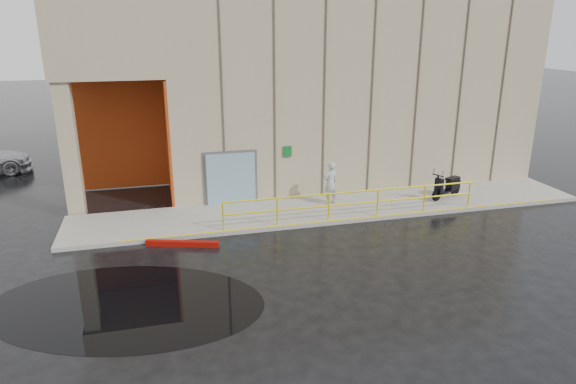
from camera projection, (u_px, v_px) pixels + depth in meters
name	position (u px, v px, depth m)	size (l,w,h in m)	color
ground	(256.00, 273.00, 14.92)	(120.00, 120.00, 0.00)	black
sidewalk	(334.00, 208.00, 19.98)	(20.00, 3.00, 0.15)	gray
building	(313.00, 82.00, 24.92)	(20.00, 10.17, 8.00)	tan
guardrail	(353.00, 204.00, 18.61)	(9.56, 0.06, 1.03)	yellow
person	(331.00, 183.00, 20.02)	(0.62, 0.40, 1.69)	#ACACB1
scooter	(448.00, 180.00, 20.73)	(1.72, 1.12, 1.30)	black
red_curb	(182.00, 244.00, 16.72)	(2.40, 0.18, 0.18)	#830903
puddle	(127.00, 304.00, 13.27)	(7.17, 4.41, 0.01)	black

